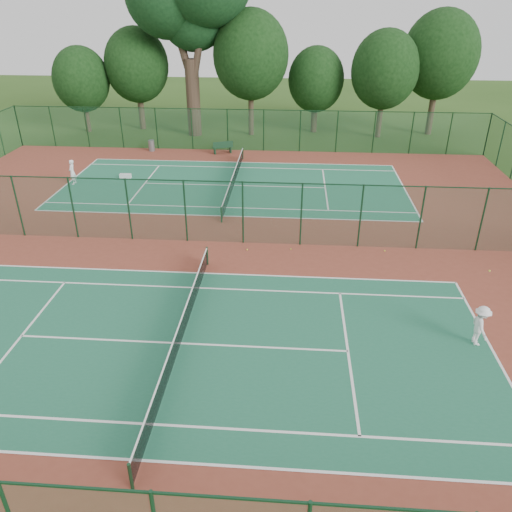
# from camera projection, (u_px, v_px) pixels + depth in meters

# --- Properties ---
(ground) EXTENTS (120.00, 120.00, 0.00)m
(ground) POSITION_uv_depth(u_px,v_px,m) (215.00, 242.00, 27.23)
(ground) COLOR #2B4C17
(ground) RESTS_ON ground
(red_pad) EXTENTS (40.00, 36.00, 0.01)m
(red_pad) POSITION_uv_depth(u_px,v_px,m) (215.00, 242.00, 27.23)
(red_pad) COLOR brown
(red_pad) RESTS_ON ground
(court_near) EXTENTS (23.77, 10.97, 0.01)m
(court_near) POSITION_uv_depth(u_px,v_px,m) (181.00, 343.00, 19.28)
(court_near) COLOR #1F6245
(court_near) RESTS_ON red_pad
(court_far) EXTENTS (23.77, 10.97, 0.01)m
(court_far) POSITION_uv_depth(u_px,v_px,m) (234.00, 185.00, 35.16)
(court_far) COLOR #226B4B
(court_far) RESTS_ON red_pad
(fence_north) EXTENTS (40.00, 0.09, 3.50)m
(fence_north) POSITION_uv_depth(u_px,v_px,m) (246.00, 130.00, 42.29)
(fence_north) COLOR #194B30
(fence_north) RESTS_ON ground
(fence_divider) EXTENTS (40.00, 0.09, 3.50)m
(fence_divider) POSITION_uv_depth(u_px,v_px,m) (214.00, 212.00, 26.41)
(fence_divider) COLOR #16432D
(fence_divider) RESTS_ON ground
(tennis_net_near) EXTENTS (0.10, 12.90, 0.97)m
(tennis_net_near) POSITION_uv_depth(u_px,v_px,m) (180.00, 332.00, 19.04)
(tennis_net_near) COLOR #153C21
(tennis_net_near) RESTS_ON ground
(tennis_net_far) EXTENTS (0.10, 12.90, 0.97)m
(tennis_net_far) POSITION_uv_depth(u_px,v_px,m) (234.00, 178.00, 34.92)
(tennis_net_far) COLOR #14381C
(tennis_net_far) RESTS_ON ground
(player_near) EXTENTS (0.69, 1.11, 1.66)m
(player_near) POSITION_uv_depth(u_px,v_px,m) (480.00, 326.00, 18.90)
(player_near) COLOR white
(player_near) RESTS_ON court_near
(player_far) EXTENTS (0.43, 0.64, 1.74)m
(player_far) POSITION_uv_depth(u_px,v_px,m) (72.00, 172.00, 35.06)
(player_far) COLOR white
(player_far) RESTS_ON court_far
(trash_bin) EXTENTS (0.58, 0.58, 0.93)m
(trash_bin) POSITION_uv_depth(u_px,v_px,m) (151.00, 145.00, 42.73)
(trash_bin) COLOR slate
(trash_bin) RESTS_ON red_pad
(bench) EXTENTS (1.77, 1.09, 1.05)m
(bench) POSITION_uv_depth(u_px,v_px,m) (223.00, 147.00, 41.97)
(bench) COLOR #11331C
(bench) RESTS_ON red_pad
(kit_bag) EXTENTS (0.84, 0.34, 0.31)m
(kit_bag) POSITION_uv_depth(u_px,v_px,m) (125.00, 176.00, 36.54)
(kit_bag) COLOR silver
(kit_bag) RESTS_ON red_pad
(stray_ball_a) EXTENTS (0.07, 0.07, 0.07)m
(stray_ball_a) POSITION_uv_depth(u_px,v_px,m) (291.00, 249.00, 26.35)
(stray_ball_a) COLOR #A8C12D
(stray_ball_a) RESTS_ON red_pad
(stray_ball_b) EXTENTS (0.07, 0.07, 0.07)m
(stray_ball_b) POSITION_uv_depth(u_px,v_px,m) (385.00, 251.00, 26.17)
(stray_ball_b) COLOR yellow
(stray_ball_b) RESTS_ON red_pad
(stray_ball_c) EXTENTS (0.08, 0.08, 0.08)m
(stray_ball_c) POSITION_uv_depth(u_px,v_px,m) (247.00, 250.00, 26.29)
(stray_ball_c) COLOR yellow
(stray_ball_c) RESTS_ON red_pad
(evergreen_row) EXTENTS (39.00, 5.00, 12.00)m
(evergreen_row) POSITION_uv_depth(u_px,v_px,m) (257.00, 133.00, 48.59)
(evergreen_row) COLOR black
(evergreen_row) RESTS_ON ground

